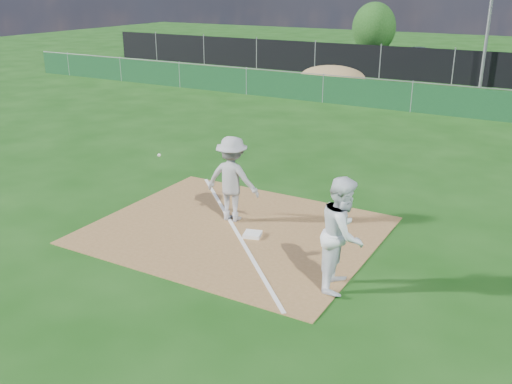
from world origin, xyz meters
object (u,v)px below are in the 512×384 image
Objects in this scene: play_at_first at (232,179)px; runner at (343,234)px; light_pole at (491,6)px; car_mid at (425,60)px; first_base at (252,234)px; tree_left at (374,28)px; car_left at (344,54)px.

runner is at bearing -26.29° from play_at_first.
car_mid is at bearing 135.48° from light_pole.
runner is (2.42, -1.04, 0.97)m from first_base.
car_mid is 1.13× the size of tree_left.
tree_left is at bearing 23.46° from car_mid.
runner is 0.48× the size of car_mid.
tree_left is (-0.13, 6.13, 1.25)m from car_left.
first_base is at bearing -144.70° from car_left.
car_mid is (-2.88, 25.62, 0.66)m from first_base.
car_left is at bearing -88.77° from tree_left.
car_left is (-8.34, 26.36, 0.64)m from first_base.
first_base is 1.40m from play_at_first.
runner reaches higher than car_mid.
play_at_first is 0.73× the size of tree_left.
first_base is 2.80m from runner.
car_mid is (-5.30, 26.65, -0.32)m from runner.
car_left is 6.26m from tree_left.
light_pole is at bearing -48.45° from tree_left.
first_base is 0.09× the size of tree_left.
tree_left reaches higher than car_mid.
play_at_first is at bearing 168.94° from car_mid.
light_pole is 23.07m from runner.
play_at_first is (-0.86, 0.58, 0.94)m from first_base.
car_mid is at bearing -50.87° from tree_left.
car_mid is at bearing -79.95° from car_left.
runner is 0.51× the size of car_left.
light_pole is 2.11× the size of tree_left.
tree_left is at bearing 18.97° from car_left.
play_at_first is at bearing 145.90° from first_base.
car_mid is at bearing 0.55° from runner.
runner is at bearing -140.82° from car_left.
light_pole is 22.17m from first_base.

